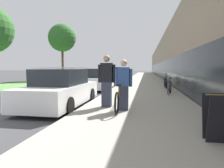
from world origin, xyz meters
TOP-DOWN VIEW (x-y plane):
  - sidewalk_slab at (5.32, 21.00)m, footprint 4.22×70.00m
  - storefront_facade at (12.46, 29.00)m, footprint 10.01×70.00m
  - lawn_strip at (-5.72, 25.00)m, footprint 4.23×70.00m
  - tandem_bicycle at (4.64, 2.35)m, footprint 0.52×2.88m
  - person_rider at (4.76, 1.97)m, footprint 0.56×0.22m
  - person_bystander at (4.10, 2.45)m, footprint 0.62×0.24m
  - bike_rack_hoop at (6.61, 6.06)m, footprint 0.05×0.60m
  - cruiser_bike_nearest at (6.78, 7.16)m, footprint 0.52×1.65m
  - cruiser_bike_middle at (6.80, 9.52)m, footprint 0.52×1.73m
  - cruiser_bike_farthest at (6.98, 11.53)m, footprint 0.52×1.78m
  - sandwich_board_sign at (6.86, -0.48)m, footprint 0.56×0.56m
  - parked_sedan_curbside at (2.18, 2.94)m, footprint 1.91×4.47m
  - vintage_roadster_curbside at (2.23, 9.49)m, footprint 1.83×4.50m
  - parked_sedan_far at (2.22, 15.77)m, footprint 1.92×4.30m
  - street_tree_far at (-4.85, 19.30)m, footprint 3.41×3.41m

SIDE VIEW (x-z plane):
  - lawn_strip at x=-5.72m, z-range 0.00..0.03m
  - sidewalk_slab at x=5.32m, z-range 0.00..0.15m
  - cruiser_bike_middle at x=6.80m, z-range 0.09..0.93m
  - cruiser_bike_nearest at x=6.78m, z-range 0.08..0.95m
  - tandem_bicycle at x=4.64m, z-range 0.09..0.96m
  - cruiser_bike_farthest at x=6.98m, z-range 0.07..1.02m
  - sandwich_board_sign at x=6.86m, z-range 0.15..1.05m
  - bike_rack_hoop at x=6.61m, z-range 0.24..1.08m
  - vintage_roadster_curbside at x=2.23m, z-range -0.07..1.41m
  - parked_sedan_curbside at x=2.18m, z-range -0.10..1.45m
  - parked_sedan_far at x=2.22m, z-range -0.08..1.53m
  - person_rider at x=4.76m, z-range 0.15..1.80m
  - person_bystander at x=4.10m, z-range 0.15..1.98m
  - storefront_facade at x=12.46m, z-range -0.01..5.51m
  - street_tree_far at x=-4.85m, z-range 1.75..8.71m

